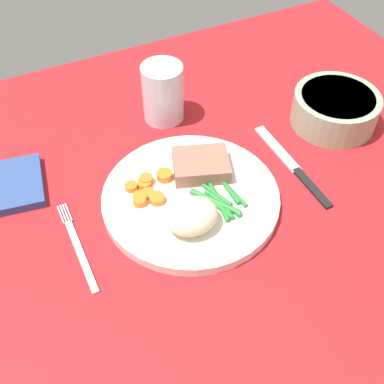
# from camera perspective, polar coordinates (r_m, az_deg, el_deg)

# --- Properties ---
(dining_table) EXTENTS (1.20, 0.90, 0.02)m
(dining_table) POSITION_cam_1_polar(r_m,az_deg,el_deg) (0.73, -0.93, -1.92)
(dining_table) COLOR red
(dining_table) RESTS_ON ground
(dinner_plate) EXTENTS (0.27, 0.27, 0.02)m
(dinner_plate) POSITION_cam_1_polar(r_m,az_deg,el_deg) (0.72, 0.00, -0.97)
(dinner_plate) COLOR white
(dinner_plate) RESTS_ON dining_table
(meat_portion) EXTENTS (0.10, 0.09, 0.03)m
(meat_portion) POSITION_cam_1_polar(r_m,az_deg,el_deg) (0.74, 1.10, 3.25)
(meat_portion) COLOR #A86B56
(meat_portion) RESTS_ON dinner_plate
(mashed_potatoes) EXTENTS (0.08, 0.06, 0.04)m
(mashed_potatoes) POSITION_cam_1_polar(r_m,az_deg,el_deg) (0.66, -0.05, -2.90)
(mashed_potatoes) COLOR beige
(mashed_potatoes) RESTS_ON dinner_plate
(carrot_slices) EXTENTS (0.08, 0.06, 0.01)m
(carrot_slices) POSITION_cam_1_polar(r_m,az_deg,el_deg) (0.72, -5.26, 0.47)
(carrot_slices) COLOR orange
(carrot_slices) RESTS_ON dinner_plate
(green_beans) EXTENTS (0.07, 0.09, 0.01)m
(green_beans) POSITION_cam_1_polar(r_m,az_deg,el_deg) (0.70, 3.48, -0.83)
(green_beans) COLOR #2D8C38
(green_beans) RESTS_ON dinner_plate
(fork) EXTENTS (0.01, 0.17, 0.00)m
(fork) POSITION_cam_1_polar(r_m,az_deg,el_deg) (0.69, -13.60, -6.37)
(fork) COLOR silver
(fork) RESTS_ON dining_table
(knife) EXTENTS (0.02, 0.21, 0.01)m
(knife) POSITION_cam_1_polar(r_m,az_deg,el_deg) (0.79, 12.08, 2.99)
(knife) COLOR black
(knife) RESTS_ON dining_table
(water_glass) EXTENTS (0.07, 0.07, 0.10)m
(water_glass) POSITION_cam_1_polar(r_m,az_deg,el_deg) (0.85, -3.50, 11.40)
(water_glass) COLOR silver
(water_glass) RESTS_ON dining_table
(salad_bowl) EXTENTS (0.15, 0.15, 0.06)m
(salad_bowl) POSITION_cam_1_polar(r_m,az_deg,el_deg) (0.88, 16.86, 9.70)
(salad_bowl) COLOR #99B28C
(salad_bowl) RESTS_ON dining_table
(napkin) EXTENTS (0.12, 0.12, 0.01)m
(napkin) POSITION_cam_1_polar(r_m,az_deg,el_deg) (0.79, -21.36, 0.65)
(napkin) COLOR #334C8C
(napkin) RESTS_ON dining_table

